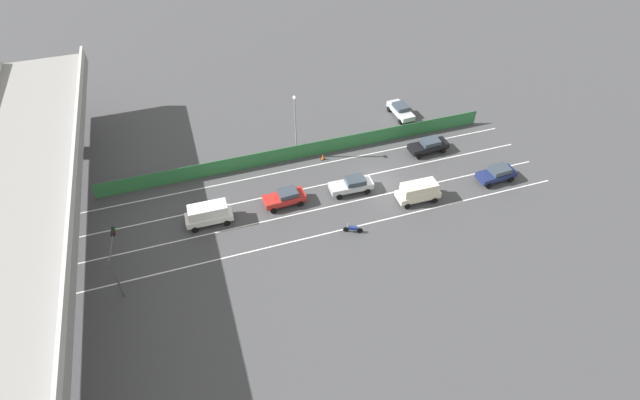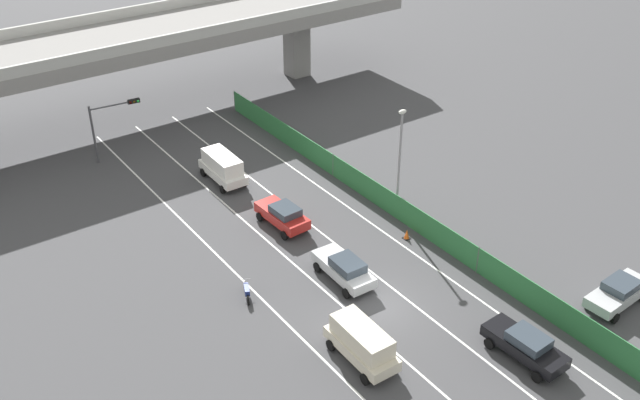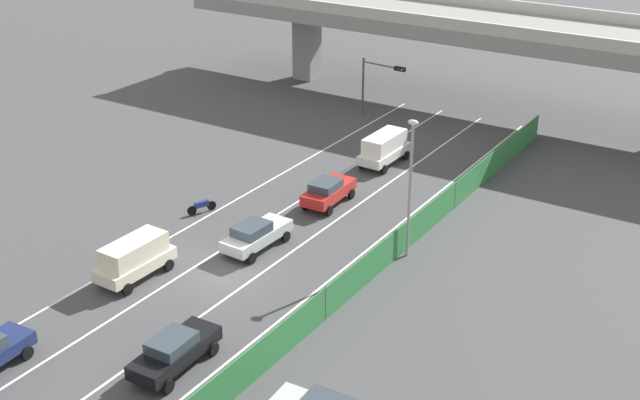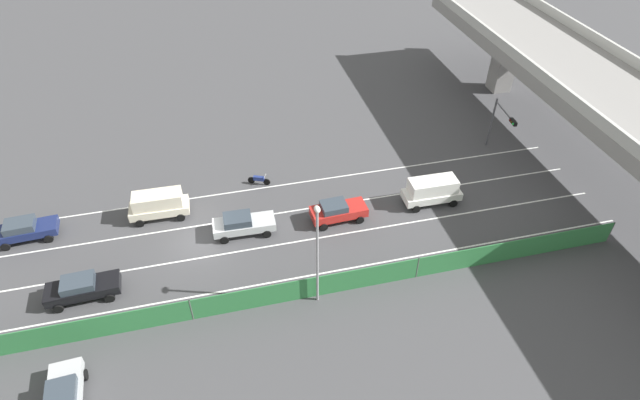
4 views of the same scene
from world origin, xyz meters
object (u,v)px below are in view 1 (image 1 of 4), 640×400
at_px(car_sedan_black, 429,145).
at_px(motorcycle, 353,229).
at_px(car_sedan_silver, 352,185).
at_px(car_sedan_red, 285,197).
at_px(car_sedan_navy, 497,173).
at_px(car_van_white, 208,213).
at_px(car_van_cream, 418,191).
at_px(parked_wagon_silver, 401,110).
at_px(traffic_cone, 323,157).
at_px(traffic_light, 115,257).
at_px(street_lamp, 295,122).

relative_size(car_sedan_black, motorcycle, 2.60).
xyz_separation_m(car_sedan_silver, car_sedan_red, (0.25, 7.30, 0.01)).
bearing_deg(car_sedan_silver, motorcycle, 160.35).
xyz_separation_m(car_sedan_navy, car_sedan_red, (3.43, 23.03, 0.01)).
relative_size(car_sedan_silver, car_van_white, 1.00).
xyz_separation_m(car_sedan_silver, car_van_white, (-0.02, 15.19, 0.34)).
relative_size(car_sedan_navy, car_van_cream, 0.97).
bearing_deg(car_van_cream, parked_wagon_silver, -18.48).
xyz_separation_m(motorcycle, parked_wagon_silver, (17.39, -13.16, 0.44)).
bearing_deg(traffic_cone, parked_wagon_silver, -66.00).
distance_m(car_van_cream, car_van_white, 21.53).
height_order(car_van_cream, car_sedan_red, car_van_cream).
xyz_separation_m(car_van_cream, traffic_light, (-1.72, 29.57, 2.25)).
distance_m(car_sedan_navy, car_sedan_red, 23.28).
distance_m(car_sedan_silver, traffic_cone, 6.33).
distance_m(car_van_white, motorcycle, 14.35).
bearing_deg(motorcycle, car_sedan_silver, -19.65).
distance_m(car_sedan_silver, parked_wagon_silver, 16.12).
height_order(car_sedan_red, car_sedan_black, car_sedan_red).
distance_m(car_van_cream, parked_wagon_silver, 15.94).
relative_size(car_sedan_silver, traffic_light, 0.97).
height_order(car_van_white, car_sedan_black, car_van_white).
bearing_deg(car_sedan_red, traffic_light, 108.47).
relative_size(car_van_cream, car_sedan_red, 1.04).
xyz_separation_m(traffic_light, traffic_cone, (11.34, -22.27, -3.16)).
distance_m(car_van_cream, traffic_light, 29.71).
xyz_separation_m(car_sedan_silver, motorcycle, (-5.71, 2.04, -0.46)).
relative_size(car_sedan_silver, parked_wagon_silver, 1.00).
xyz_separation_m(car_sedan_navy, car_sedan_black, (6.91, 4.73, -0.00)).
distance_m(motorcycle, parked_wagon_silver, 21.81).
bearing_deg(street_lamp, traffic_cone, -117.41).
height_order(car_van_white, car_sedan_red, car_van_white).
bearing_deg(car_sedan_navy, motorcycle, 98.10).
distance_m(car_van_cream, traffic_cone, 12.11).
bearing_deg(car_van_cream, motorcycle, 105.66).
bearing_deg(parked_wagon_silver, traffic_light, 115.93).
bearing_deg(motorcycle, traffic_cone, -3.85).
distance_m(car_van_cream, motorcycle, 8.45).
height_order(car_sedan_silver, motorcycle, car_sedan_silver).
bearing_deg(car_sedan_red, traffic_cone, -45.66).
distance_m(car_sedan_navy, car_van_white, 31.08).
bearing_deg(car_sedan_black, street_lamp, 75.52).
relative_size(car_sedan_navy, traffic_cone, 6.18).
xyz_separation_m(car_sedan_black, traffic_light, (-8.89, 34.50, 2.57)).
height_order(car_van_white, parked_wagon_silver, car_van_white).
height_order(car_sedan_silver, street_lamp, street_lamp).
relative_size(car_van_white, traffic_cone, 6.53).
bearing_deg(car_van_cream, traffic_light, 93.33).
height_order(car_sedan_navy, car_van_white, car_van_white).
xyz_separation_m(car_sedan_black, street_lamp, (3.86, 14.95, 3.88)).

